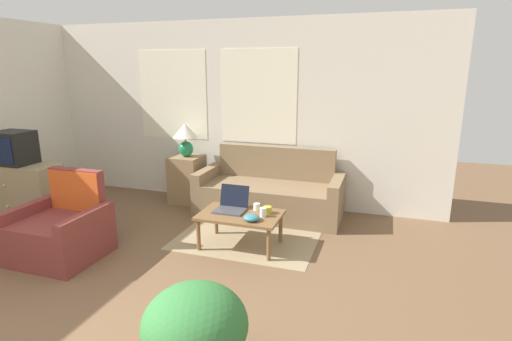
% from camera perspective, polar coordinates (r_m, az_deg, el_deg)
% --- Properties ---
extents(wall_back, '(6.40, 0.06, 2.60)m').
position_cam_1_polar(wall_back, '(5.92, -5.13, 8.23)').
color(wall_back, silver).
rests_on(wall_back, ground_plane).
extents(rug, '(1.62, 1.78, 0.01)m').
position_cam_1_polar(rug, '(5.02, -0.11, -8.27)').
color(rug, '#9E8966').
rests_on(rug, ground_plane).
extents(couch, '(1.94, 0.81, 0.88)m').
position_cam_1_polar(couch, '(5.45, 2.05, -3.41)').
color(couch, '#846B4C').
rests_on(couch, ground_plane).
extents(armchair, '(0.86, 0.76, 0.88)m').
position_cam_1_polar(armchair, '(4.72, -25.91, -7.86)').
color(armchair, brown).
rests_on(armchair, ground_plane).
extents(tv_dresser, '(1.13, 0.43, 0.77)m').
position_cam_1_polar(tv_dresser, '(5.97, -30.58, -2.75)').
color(tv_dresser, '#998460').
rests_on(tv_dresser, ground_plane).
extents(television, '(0.45, 0.38, 0.42)m').
position_cam_1_polar(television, '(5.84, -31.33, 2.80)').
color(television, black).
rests_on(television, tv_dresser).
extents(side_table, '(0.44, 0.44, 0.69)m').
position_cam_1_polar(side_table, '(5.99, -9.79, -1.22)').
color(side_table, '#937551').
rests_on(side_table, ground_plane).
extents(table_lamp, '(0.36, 0.36, 0.48)m').
position_cam_1_polar(table_lamp, '(5.85, -10.06, 4.92)').
color(table_lamp, '#1E8451').
rests_on(table_lamp, side_table).
extents(coffee_table, '(0.90, 0.58, 0.39)m').
position_cam_1_polar(coffee_table, '(4.43, -2.26, -6.72)').
color(coffee_table, brown).
rests_on(coffee_table, ground_plane).
extents(laptop, '(0.34, 0.32, 0.26)m').
position_cam_1_polar(laptop, '(4.52, -3.51, -4.94)').
color(laptop, '#47474C').
rests_on(laptop, coffee_table).
extents(cup_navy, '(0.07, 0.07, 0.10)m').
position_cam_1_polar(cup_navy, '(4.32, 1.01, -5.98)').
color(cup_navy, white).
rests_on(cup_navy, coffee_table).
extents(cup_yellow, '(0.10, 0.10, 0.08)m').
position_cam_1_polar(cup_yellow, '(4.42, 1.62, -5.65)').
color(cup_yellow, gold).
rests_on(cup_yellow, coffee_table).
extents(cup_white, '(0.07, 0.07, 0.08)m').
position_cam_1_polar(cup_white, '(4.51, 0.10, -5.20)').
color(cup_white, white).
rests_on(cup_white, coffee_table).
extents(snack_bowl, '(0.17, 0.17, 0.07)m').
position_cam_1_polar(snack_bowl, '(4.21, -0.64, -6.74)').
color(snack_bowl, teal).
rests_on(snack_bowl, coffee_table).
extents(potted_plant, '(0.64, 0.64, 0.69)m').
position_cam_1_polar(potted_plant, '(2.60, -8.68, -21.42)').
color(potted_plant, '#BCB2A3').
rests_on(potted_plant, ground_plane).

